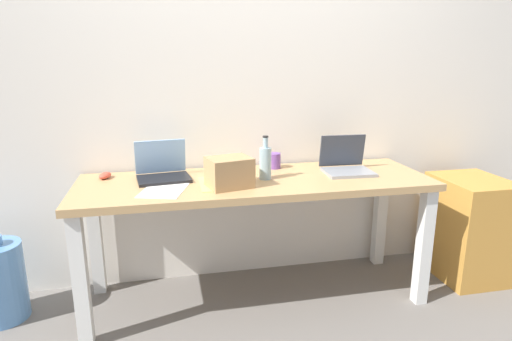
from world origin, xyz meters
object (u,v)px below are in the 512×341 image
Objects in this scene: coffee_mug at (274,161)px; filing_cabinet at (469,228)px; laptop_right at (346,165)px; cardboard_box at (229,172)px; computer_mouse at (105,176)px; beer_bottle at (265,162)px; laptop_left at (163,171)px; desk at (256,196)px.

coffee_mug reaches higher than filing_cabinet.
laptop_right is 1.29× the size of cardboard_box.
cardboard_box is at bearing -134.44° from coffee_mug.
coffee_mug is (1.00, 0.03, 0.03)m from computer_mouse.
cardboard_box reaches higher than coffee_mug.
beer_bottle reaches higher than filing_cabinet.
computer_mouse is at bearing 173.67° from laptop_right.
beer_bottle is at bearing 5.62° from computer_mouse.
laptop_right reaches higher than laptop_left.
filing_cabinet is at bearing -3.97° from laptop_right.
desk is 0.31m from coffee_mug.
cardboard_box is (-0.17, -0.12, 0.18)m from desk.
laptop_left is 1.39× the size of cardboard_box.
cardboard_box reaches higher than desk.
computer_mouse is 0.74m from cardboard_box.
laptop_left is at bearing 167.35° from desk.
laptop_right reaches higher than filing_cabinet.
laptop_right is at bearing 12.12° from computer_mouse.
beer_bottle is at bearing -10.07° from desk.
filing_cabinet is (1.37, -0.01, -0.51)m from beer_bottle.
beer_bottle reaches higher than desk.
filing_cabinet is at bearing -0.50° from beer_bottle.
filing_cabinet is (1.26, -0.24, -0.46)m from coffee_mug.
beer_bottle is at bearing 26.27° from cardboard_box.
cardboard_box is (0.35, -0.23, 0.03)m from laptop_left.
laptop_right is (0.56, 0.04, 0.14)m from desk.
laptop_left is at bearing -171.17° from coffee_mug.
filing_cabinet is at bearing -4.05° from laptop_left.
desk is at bearing 34.90° from cardboard_box.
laptop_right is 1.17× the size of beer_bottle.
cardboard_box is at bearing -153.73° from beer_bottle.
beer_bottle is at bearing -12.42° from laptop_left.
desk is 0.27m from cardboard_box.
laptop_right is 0.75m from cardboard_box.
laptop_left is 0.58m from beer_bottle.
beer_bottle is (0.57, -0.13, 0.05)m from laptop_left.
coffee_mug is at bearing 20.03° from computer_mouse.
laptop_left is 1.08m from laptop_right.
cardboard_box is at bearing -176.49° from filing_cabinet.
laptop_right is at bearing -24.63° from coffee_mug.
coffee_mug is at bearing 169.08° from filing_cabinet.
beer_bottle is 0.92m from computer_mouse.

